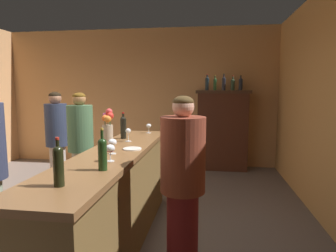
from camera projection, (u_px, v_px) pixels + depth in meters
The scene contains 21 objects.
floor at pixel (65, 238), 3.25m from camera, with size 8.82×8.82×0.00m, color #6E635E.
wall_back at pixel (139, 97), 6.46m from camera, with size 5.95×0.12×2.90m, color tan.
bar_counter at pixel (115, 201), 2.95m from camera, with size 0.56×2.87×1.03m.
display_cabinet at pixel (222, 129), 5.97m from camera, with size 1.07×0.44×1.61m.
wine_bottle_chardonnay at pixel (102, 152), 2.20m from camera, with size 0.07×0.07×0.32m.
wine_bottle_riesling at pixel (123, 126), 3.61m from camera, with size 0.07×0.07×0.33m.
wine_bottle_rose at pixel (58, 164), 1.83m from camera, with size 0.07×0.07×0.31m.
wine_glass_front at pixel (128, 132), 3.43m from camera, with size 0.07×0.07×0.15m.
wine_glass_mid at pixel (110, 149), 2.48m from camera, with size 0.08×0.08×0.14m.
wine_glass_rear at pixel (112, 143), 2.76m from camera, with size 0.08×0.08×0.14m.
wine_glass_spare at pixel (149, 126), 4.08m from camera, with size 0.07×0.07×0.13m.
flower_arrangement at pixel (108, 127), 3.25m from camera, with size 0.13×0.15×0.39m.
cheese_plate at pixel (132, 149), 2.98m from camera, with size 0.19×0.19×0.01m, color white.
display_bottle_left at pixel (207, 83), 5.90m from camera, with size 0.08×0.08×0.32m.
display_bottle_midleft at pixel (215, 83), 5.88m from camera, with size 0.06×0.06×0.30m.
display_bottle_center at pixel (224, 83), 5.85m from camera, with size 0.07×0.07×0.33m.
display_bottle_midright at pixel (233, 84), 5.83m from camera, with size 0.08×0.08×0.29m.
display_bottle_right at pixel (241, 84), 5.81m from camera, with size 0.08×0.08×0.29m.
patron_by_cabinet at pixel (81, 147), 3.92m from camera, with size 0.33×0.33×1.59m.
patron_redhead at pixel (57, 141), 4.27m from camera, with size 0.31×0.31×1.59m.
bartender at pixel (183, 185), 2.39m from camera, with size 0.36×0.36×1.58m.
Camera 1 is at (1.57, -2.87, 1.63)m, focal length 31.58 mm.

